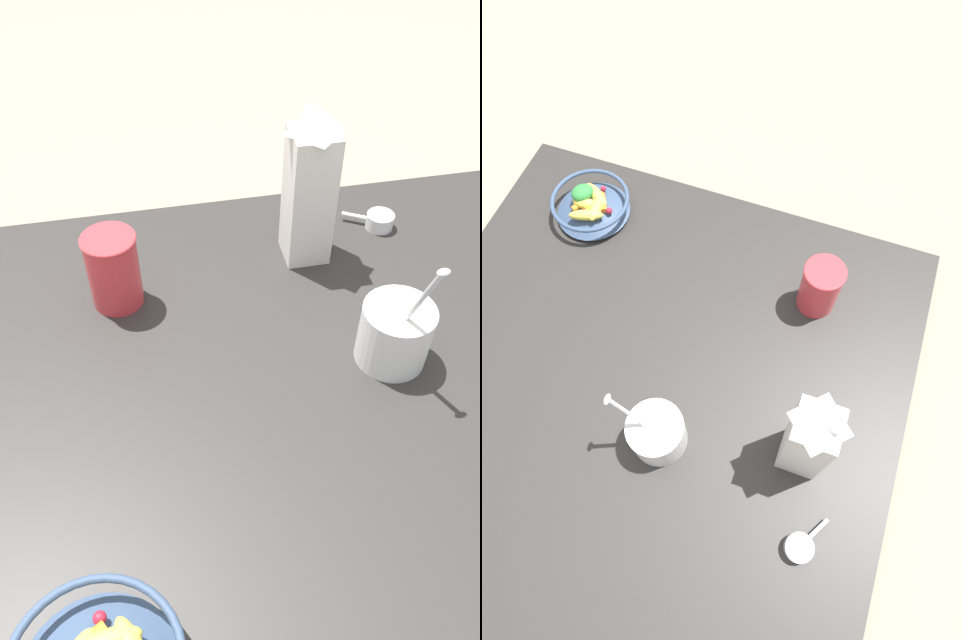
% 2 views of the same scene
% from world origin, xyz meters
% --- Properties ---
extents(ground_plane, '(6.00, 6.00, 0.00)m').
position_xyz_m(ground_plane, '(0.00, 0.00, 0.00)').
color(ground_plane, gray).
extents(countertop, '(1.06, 1.06, 0.04)m').
position_xyz_m(countertop, '(0.00, 0.00, 0.02)').
color(countertop, '#2D2B28').
rests_on(countertop, ground_plane).
extents(milk_carton, '(0.08, 0.08, 0.29)m').
position_xyz_m(milk_carton, '(-0.03, -0.34, 0.18)').
color(milk_carton, silver).
rests_on(milk_carton, countertop).
extents(yogurt_tub, '(0.11, 0.12, 0.23)m').
position_xyz_m(yogurt_tub, '(-0.09, -0.07, 0.10)').
color(yogurt_tub, white).
rests_on(yogurt_tub, countertop).
extents(drinking_cup, '(0.09, 0.09, 0.13)m').
position_xyz_m(drinking_cup, '(0.31, -0.28, 0.11)').
color(drinking_cup, '#DB383D').
rests_on(drinking_cup, countertop).
extents(measuring_scoop, '(0.09, 0.07, 0.03)m').
position_xyz_m(measuring_scoop, '(-0.19, -0.39, 0.05)').
color(measuring_scoop, white).
rests_on(measuring_scoop, countertop).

